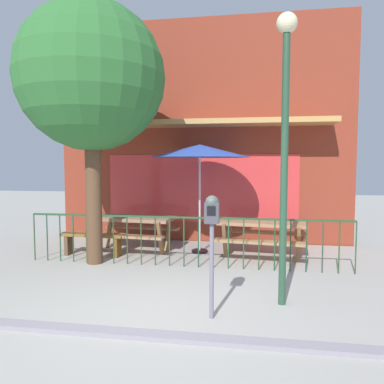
# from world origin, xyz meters

# --- Properties ---
(ground) EXTENTS (40.00, 40.00, 0.00)m
(ground) POSITION_xyz_m (0.00, 0.00, 0.00)
(ground) COLOR #A6A49C
(pub_storefront) EXTENTS (7.39, 1.36, 5.56)m
(pub_storefront) POSITION_xyz_m (0.00, 4.77, 2.76)
(pub_storefront) COLOR #462214
(pub_storefront) RESTS_ON ground
(patio_fence_front) EXTENTS (6.23, 0.04, 0.97)m
(patio_fence_front) POSITION_xyz_m (0.00, 2.15, 0.66)
(patio_fence_front) COLOR #254928
(patio_fence_front) RESTS_ON ground
(picnic_table_left) EXTENTS (1.91, 1.52, 0.79)m
(picnic_table_left) POSITION_xyz_m (-1.36, 3.25, 0.61)
(picnic_table_left) COLOR #956E55
(picnic_table_left) RESTS_ON ground
(picnic_table_right) EXTENTS (1.94, 1.55, 0.79)m
(picnic_table_right) POSITION_xyz_m (1.49, 3.09, 0.61)
(picnic_table_right) COLOR #A0724F
(picnic_table_right) RESTS_ON ground
(patio_umbrella) EXTENTS (2.18, 2.18, 2.39)m
(patio_umbrella) POSITION_xyz_m (0.14, 3.34, 2.23)
(patio_umbrella) COLOR black
(patio_umbrella) RESTS_ON ground
(patio_bench) EXTENTS (1.41, 0.36, 0.48)m
(patio_bench) POSITION_xyz_m (-2.09, 2.70, 0.35)
(patio_bench) COLOR brown
(patio_bench) RESTS_ON ground
(parking_meter_near) EXTENTS (0.18, 0.17, 1.57)m
(parking_meter_near) POSITION_xyz_m (0.78, -0.14, 1.21)
(parking_meter_near) COLOR slate
(parking_meter_near) RESTS_ON ground
(street_tree) EXTENTS (2.83, 2.83, 5.04)m
(street_tree) POSITION_xyz_m (-1.79, 2.12, 3.60)
(street_tree) COLOR brown
(street_tree) RESTS_ON ground
(street_lamp) EXTENTS (0.28, 0.28, 3.97)m
(street_lamp) POSITION_xyz_m (1.70, 0.49, 2.59)
(street_lamp) COLOR #284A35
(street_lamp) RESTS_ON ground
(curb_edge) EXTENTS (10.34, 0.20, 0.11)m
(curb_edge) POSITION_xyz_m (0.00, -0.78, 0.00)
(curb_edge) COLOR gray
(curb_edge) RESTS_ON ground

